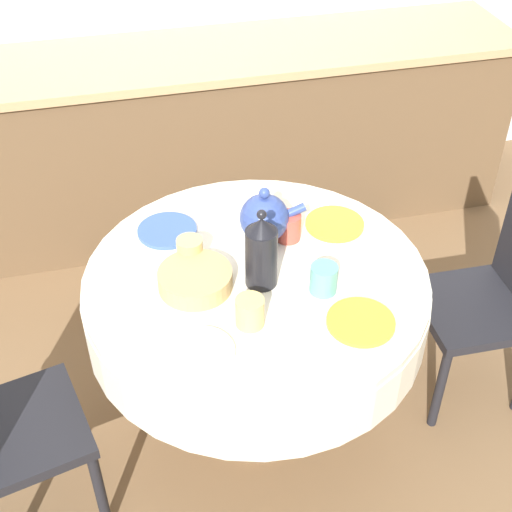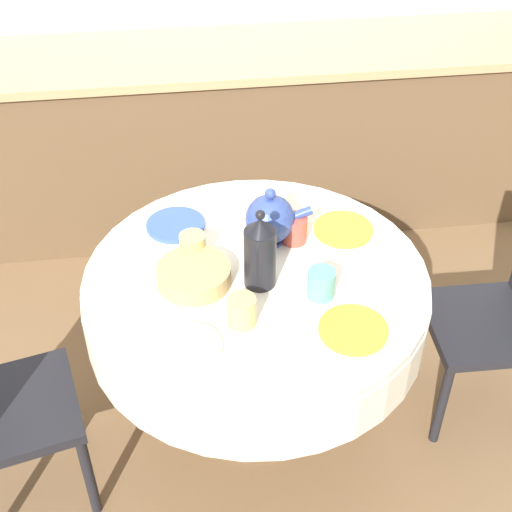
{
  "view_description": "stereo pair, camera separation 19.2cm",
  "coord_description": "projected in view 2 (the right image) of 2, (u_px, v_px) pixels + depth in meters",
  "views": [
    {
      "loc": [
        -0.42,
        -1.72,
        2.27
      ],
      "look_at": [
        0.0,
        0.0,
        0.82
      ],
      "focal_mm": 50.0,
      "sensor_mm": 36.0,
      "label": 1
    },
    {
      "loc": [
        -0.23,
        -1.76,
        2.27
      ],
      "look_at": [
        0.0,
        0.0,
        0.82
      ],
      "focal_mm": 50.0,
      "sensor_mm": 36.0,
      "label": 2
    }
  ],
  "objects": [
    {
      "name": "plate_far_right",
      "position": [
        343.0,
        229.0,
        2.52
      ],
      "size": [
        0.21,
        0.21,
        0.01
      ],
      "primitive_type": "cylinder",
      "color": "yellow",
      "rests_on": "dining_table"
    },
    {
      "name": "cup_near_right",
      "position": [
        321.0,
        284.0,
        2.23
      ],
      "size": [
        0.09,
        0.09,
        0.1
      ],
      "primitive_type": "cylinder",
      "color": "#5BA39E",
      "rests_on": "dining_table"
    },
    {
      "name": "plate_near_right",
      "position": [
        353.0,
        330.0,
        2.13
      ],
      "size": [
        0.21,
        0.21,
        0.01
      ],
      "primitive_type": "cylinder",
      "color": "yellow",
      "rests_on": "dining_table"
    },
    {
      "name": "plate_near_left",
      "position": [
        187.0,
        348.0,
        2.08
      ],
      "size": [
        0.21,
        0.21,
        0.01
      ],
      "primitive_type": "cylinder",
      "color": "white",
      "rests_on": "dining_table"
    },
    {
      "name": "kitchen_counter",
      "position": [
        219.0,
        137.0,
        3.59
      ],
      "size": [
        3.24,
        0.64,
        0.92
      ],
      "color": "brown",
      "rests_on": "ground_plane"
    },
    {
      "name": "chair_left",
      "position": [
        510.0,
        305.0,
        2.56
      ],
      "size": [
        0.41,
        0.41,
        0.94
      ],
      "rotation": [
        0.0,
        0.0,
        1.55
      ],
      "color": "black",
      "rests_on": "ground_plane"
    },
    {
      "name": "plate_far_left",
      "position": [
        176.0,
        225.0,
        2.54
      ],
      "size": [
        0.21,
        0.21,
        0.01
      ],
      "primitive_type": "cylinder",
      "color": "#3856AD",
      "rests_on": "dining_table"
    },
    {
      "name": "ground_plane",
      "position": [
        256.0,
        417.0,
        2.81
      ],
      "size": [
        12.0,
        12.0,
        0.0
      ],
      "primitive_type": "plane",
      "color": "brown"
    },
    {
      "name": "cup_far_right",
      "position": [
        294.0,
        229.0,
        2.45
      ],
      "size": [
        0.09,
        0.09,
        0.1
      ],
      "primitive_type": "cylinder",
      "color": "#CC4C3D",
      "rests_on": "dining_table"
    },
    {
      "name": "teapot",
      "position": [
        270.0,
        219.0,
        2.42
      ],
      "size": [
        0.23,
        0.17,
        0.22
      ],
      "color": "#33478E",
      "rests_on": "dining_table"
    },
    {
      "name": "cup_near_left",
      "position": [
        242.0,
        311.0,
        2.14
      ],
      "size": [
        0.09,
        0.09,
        0.1
      ],
      "primitive_type": "cylinder",
      "color": "#DBB766",
      "rests_on": "dining_table"
    },
    {
      "name": "bread_basket",
      "position": [
        194.0,
        275.0,
        2.29
      ],
      "size": [
        0.24,
        0.24,
        0.06
      ],
      "primitive_type": "cylinder",
      "color": "tan",
      "rests_on": "dining_table"
    },
    {
      "name": "dining_table",
      "position": [
        256.0,
        303.0,
        2.42
      ],
      "size": [
        1.15,
        1.15,
        0.74
      ],
      "color": "brown",
      "rests_on": "ground_plane"
    },
    {
      "name": "coffee_carafe",
      "position": [
        260.0,
        252.0,
        2.23
      ],
      "size": [
        0.1,
        0.1,
        0.29
      ],
      "color": "black",
      "rests_on": "dining_table"
    },
    {
      "name": "cup_far_left",
      "position": [
        193.0,
        247.0,
        2.38
      ],
      "size": [
        0.09,
        0.09,
        0.1
      ],
      "primitive_type": "cylinder",
      "color": "#DBB766",
      "rests_on": "dining_table"
    }
  ]
}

